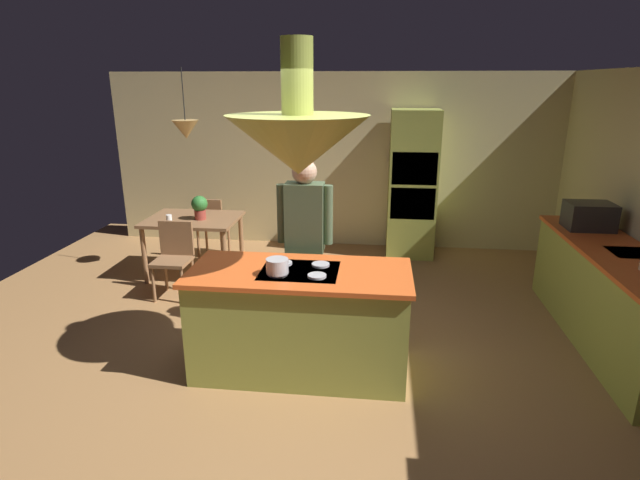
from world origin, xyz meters
name	(u,v)px	position (x,y,z in m)	size (l,w,h in m)	color
ground	(304,356)	(0.00, 0.00, 0.00)	(8.16, 8.16, 0.00)	#9E7042
wall_back	(337,161)	(0.00, 3.45, 1.27)	(6.80, 0.10, 2.55)	beige
kitchen_island	(300,320)	(0.00, -0.20, 0.46)	(1.84, 0.84, 0.94)	#939E42
counter_run_right	(612,298)	(2.84, 0.60, 0.47)	(0.73, 2.62, 0.92)	#939E42
oven_tower	(412,184)	(1.10, 3.04, 1.03)	(0.66, 0.62, 2.06)	#939E42
dining_table	(193,225)	(-1.70, 1.90, 0.66)	(1.14, 0.88, 0.76)	#8A603D
person_at_island	(305,236)	(-0.05, 0.49, 1.00)	(0.53, 0.23, 1.74)	tan
range_hood	(298,141)	(0.00, -0.20, 1.97)	(1.10, 1.10, 1.00)	#939E42
pendant_light_over_table	(186,129)	(-1.70, 1.90, 1.86)	(0.32, 0.32, 0.82)	#E0B266
chair_facing_island	(174,254)	(-1.70, 1.24, 0.50)	(0.40, 0.40, 0.87)	#8A603D
chair_by_back_wall	(211,223)	(-1.70, 2.56, 0.50)	(0.40, 0.40, 0.87)	#8A603D
potted_plant_on_table	(200,206)	(-1.58, 1.85, 0.93)	(0.20, 0.20, 0.30)	#99382D
cup_on_table	(169,218)	(-1.92, 1.68, 0.81)	(0.07, 0.07, 0.09)	white
microwave_on_counter	(589,216)	(2.84, 1.37, 1.06)	(0.46, 0.36, 0.28)	#232326
cooking_pot_on_cooktop	(277,266)	(-0.16, -0.33, 1.00)	(0.18, 0.18, 0.12)	#B2B2B7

